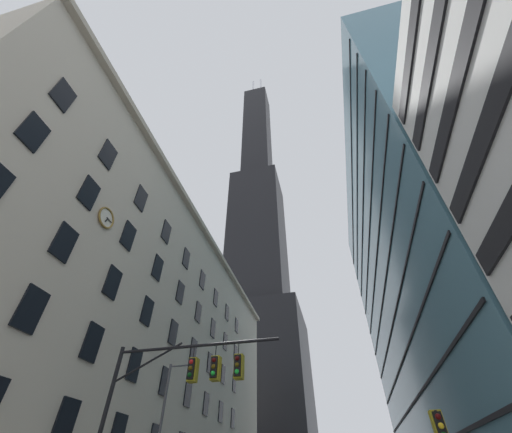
{
  "coord_description": "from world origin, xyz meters",
  "views": [
    {
      "loc": [
        3.8,
        -8.87,
        1.38
      ],
      "look_at": [
        -1.91,
        14.31,
        22.08
      ],
      "focal_mm": 21.83,
      "sensor_mm": 36.0,
      "label": 1
    }
  ],
  "objects": [
    {
      "name": "traffic_signal_mast",
      "position": [
        -3.2,
        5.64,
        4.99
      ],
      "size": [
        8.36,
        0.63,
        6.65
      ],
      "color": "black",
      "rests_on": "sidewalk_left"
    },
    {
      "name": "station_building",
      "position": [
        -18.4,
        22.91,
        13.99
      ],
      "size": [
        15.47,
        57.83,
        28.02
      ],
      "color": "beige",
      "rests_on": "ground"
    },
    {
      "name": "glass_office_midrise",
      "position": [
        19.73,
        31.31,
        22.97
      ],
      "size": [
        17.57,
        49.97,
        45.94
      ],
      "color": "teal",
      "rests_on": "ground"
    },
    {
      "name": "dark_skyscraper",
      "position": [
        -20.06,
        90.89,
        64.24
      ],
      "size": [
        29.99,
        29.99,
        216.85
      ],
      "color": "black",
      "rests_on": "ground"
    },
    {
      "name": "street_lamppost",
      "position": [
        -7.57,
        12.8,
        4.76
      ],
      "size": [
        1.97,
        0.32,
        7.83
      ],
      "color": "#47474C",
      "rests_on": "sidewalk_left"
    },
    {
      "name": "traffic_light_near_right",
      "position": [
        7.05,
        5.89,
        2.83
      ],
      "size": [
        0.4,
        0.63,
        3.38
      ],
      "color": "black",
      "rests_on": "sidewalk_right"
    }
  ]
}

